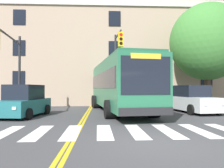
{
  "coord_description": "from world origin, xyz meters",
  "views": [
    {
      "loc": [
        -1.8,
        -6.37,
        1.63
      ],
      "look_at": [
        -1.13,
        8.14,
        1.92
      ],
      "focal_mm": 35.0,
      "sensor_mm": 36.0,
      "label": 1
    }
  ],
  "objects_px": {
    "traffic_light_overhead": "(117,57)",
    "street_tree_curbside_large": "(207,42)",
    "car_white_far_lane": "(192,100)",
    "traffic_light_far_corner": "(11,57)",
    "city_bus": "(118,85)",
    "car_teal_near_lane": "(24,102)"
  },
  "relations": [
    {
      "from": "car_white_far_lane",
      "to": "street_tree_curbside_large",
      "type": "relative_size",
      "value": 0.58
    },
    {
      "from": "car_teal_near_lane",
      "to": "car_white_far_lane",
      "type": "xyz_separation_m",
      "value": [
        10.63,
        1.75,
        -0.01
      ]
    },
    {
      "from": "traffic_light_overhead",
      "to": "car_teal_near_lane",
      "type": "bearing_deg",
      "value": -147.58
    },
    {
      "from": "city_bus",
      "to": "car_white_far_lane",
      "type": "bearing_deg",
      "value": -10.48
    },
    {
      "from": "city_bus",
      "to": "car_white_far_lane",
      "type": "relative_size",
      "value": 2.49
    },
    {
      "from": "traffic_light_overhead",
      "to": "street_tree_curbside_large",
      "type": "height_order",
      "value": "street_tree_curbside_large"
    },
    {
      "from": "city_bus",
      "to": "traffic_light_overhead",
      "type": "xyz_separation_m",
      "value": [
        0.02,
        0.93,
        2.11
      ]
    },
    {
      "from": "city_bus",
      "to": "car_teal_near_lane",
      "type": "height_order",
      "value": "city_bus"
    },
    {
      "from": "car_white_far_lane",
      "to": "street_tree_curbside_large",
      "type": "distance_m",
      "value": 5.57
    },
    {
      "from": "car_white_far_lane",
      "to": "traffic_light_far_corner",
      "type": "bearing_deg",
      "value": -173.41
    },
    {
      "from": "car_white_far_lane",
      "to": "traffic_light_far_corner",
      "type": "xyz_separation_m",
      "value": [
        -11.59,
        -1.34,
        2.67
      ]
    },
    {
      "from": "traffic_light_overhead",
      "to": "street_tree_curbside_large",
      "type": "xyz_separation_m",
      "value": [
        7.23,
        0.51,
        1.34
      ]
    },
    {
      "from": "street_tree_curbside_large",
      "to": "car_white_far_lane",
      "type": "bearing_deg",
      "value": -133.82
    },
    {
      "from": "traffic_light_far_corner",
      "to": "street_tree_curbside_large",
      "type": "xyz_separation_m",
      "value": [
        13.85,
        3.7,
        1.83
      ]
    },
    {
      "from": "car_teal_near_lane",
      "to": "car_white_far_lane",
      "type": "height_order",
      "value": "car_teal_near_lane"
    },
    {
      "from": "car_white_far_lane",
      "to": "traffic_light_far_corner",
      "type": "height_order",
      "value": "traffic_light_far_corner"
    },
    {
      "from": "traffic_light_overhead",
      "to": "city_bus",
      "type": "bearing_deg",
      "value": -91.51
    },
    {
      "from": "car_teal_near_lane",
      "to": "car_white_far_lane",
      "type": "distance_m",
      "value": 10.77
    },
    {
      "from": "city_bus",
      "to": "car_teal_near_lane",
      "type": "xyz_separation_m",
      "value": [
        -5.64,
        -2.67,
        -1.05
      ]
    },
    {
      "from": "city_bus",
      "to": "car_white_far_lane",
      "type": "distance_m",
      "value": 5.18
    },
    {
      "from": "car_teal_near_lane",
      "to": "street_tree_curbside_large",
      "type": "relative_size",
      "value": 0.49
    },
    {
      "from": "car_teal_near_lane",
      "to": "street_tree_curbside_large",
      "type": "bearing_deg",
      "value": 17.67
    }
  ]
}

